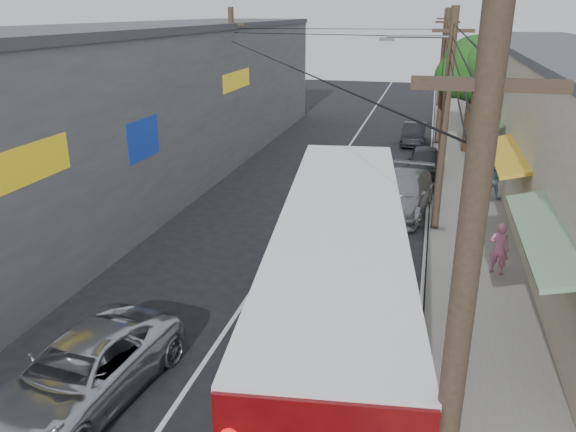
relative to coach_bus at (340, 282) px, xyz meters
name	(u,v)px	position (x,y,z in m)	size (l,w,h in m)	color
sidewalk	(463,180)	(3.51, 15.89, -1.85)	(3.00, 80.00, 0.12)	slate
building_right	(565,114)	(8.00, 17.89, 1.24)	(7.09, 40.00, 6.25)	beige
building_left	(157,100)	(-11.48, 13.89, 1.74)	(7.20, 36.00, 7.25)	gray
utility_poles	(399,92)	(0.14, 16.22, 2.21)	(11.80, 45.28, 8.00)	#473828
street_tree	(475,71)	(3.89, 21.91, 2.76)	(4.40, 4.00, 6.60)	#3F2B19
coach_bus	(340,282)	(0.00, 0.00, 0.00)	(4.24, 13.05, 3.70)	white
jeepney	(82,373)	(-4.92, -3.11, -1.21)	(2.32, 5.03, 1.40)	silver
parked_suv	(401,193)	(0.81, 10.74, -1.13)	(2.21, 5.43, 1.58)	gray
parked_car_mid	(425,161)	(1.61, 16.69, -1.23)	(1.62, 4.02, 1.37)	#27272C
parked_car_far	(414,134)	(0.81, 23.55, -1.27)	(1.36, 3.91, 1.29)	black
pedestrian_near	(499,248)	(4.11, 5.37, -0.97)	(0.60, 0.39, 1.65)	pink
pedestrian_far	(494,179)	(4.61, 13.21, -0.95)	(0.82, 0.64, 1.69)	#98C0DE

